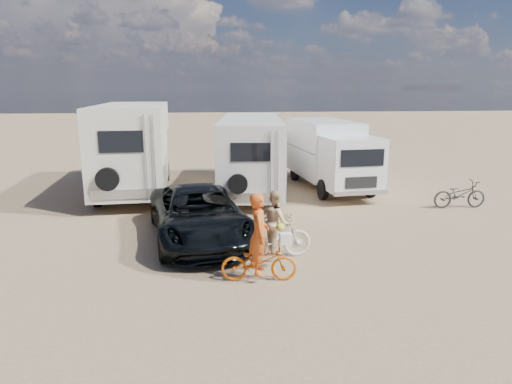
{
  "coord_description": "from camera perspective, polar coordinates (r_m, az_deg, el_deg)",
  "views": [
    {
      "loc": [
        -1.78,
        -11.36,
        4.2
      ],
      "look_at": [
        -0.34,
        1.16,
        1.3
      ],
      "focal_mm": 31.78,
      "sensor_mm": 36.0,
      "label": 1
    }
  ],
  "objects": [
    {
      "name": "rider_woman",
      "position": [
        11.35,
        2.57,
        -4.57
      ],
      "size": [
        0.67,
        0.82,
        1.57
      ],
      "primitive_type": "imported",
      "rotation": [
        0.0,
        0.0,
        1.67
      ],
      "color": "tan",
      "rests_on": "ground"
    },
    {
      "name": "box_truck",
      "position": [
        19.48,
        9.32,
        4.55
      ],
      "size": [
        2.73,
        6.49,
        2.82
      ],
      "primitive_type": null,
      "rotation": [
        0.0,
        0.0,
        0.09
      ],
      "color": "silver",
      "rests_on": "ground"
    },
    {
      "name": "cooler",
      "position": [
        14.11,
        -9.53,
        -3.6
      ],
      "size": [
        0.67,
        0.59,
        0.45
      ],
      "primitive_type": "cube",
      "rotation": [
        0.0,
        0.0,
        -0.41
      ],
      "color": "navy",
      "rests_on": "ground"
    },
    {
      "name": "bike_man",
      "position": [
        10.16,
        0.37,
        -8.77
      ],
      "size": [
        1.72,
        0.75,
        0.88
      ],
      "primitive_type": "imported",
      "rotation": [
        0.0,
        0.0,
        1.47
      ],
      "color": "#C95005",
      "rests_on": "ground"
    },
    {
      "name": "rv_main",
      "position": [
        18.71,
        -0.64,
        4.68
      ],
      "size": [
        3.16,
        7.96,
        3.02
      ],
      "primitive_type": null,
      "rotation": [
        0.0,
        0.0,
        -0.11
      ],
      "color": "silver",
      "rests_on": "ground"
    },
    {
      "name": "rider_man",
      "position": [
        9.99,
        0.38,
        -6.25
      ],
      "size": [
        0.5,
        0.71,
        1.83
      ],
      "primitive_type": "imported",
      "rotation": [
        0.0,
        0.0,
        1.47
      ],
      "color": "#BE4B17",
      "rests_on": "ground"
    },
    {
      "name": "ground",
      "position": [
        12.24,
        2.21,
        -7.12
      ],
      "size": [
        140.0,
        140.0,
        0.0
      ],
      "primitive_type": "plane",
      "color": "#977B5A",
      "rests_on": "ground"
    },
    {
      "name": "rv_left",
      "position": [
        19.09,
        -15.1,
        5.22
      ],
      "size": [
        2.88,
        7.49,
        3.56
      ],
      "primitive_type": null,
      "rotation": [
        0.0,
        0.0,
        0.04
      ],
      "color": "white",
      "rests_on": "ground"
    },
    {
      "name": "crate",
      "position": [
        14.34,
        3.34,
        -3.3
      ],
      "size": [
        0.54,
        0.54,
        0.38
      ],
      "primitive_type": "cube",
      "rotation": [
        0.0,
        0.0,
        0.13
      ],
      "color": "olive",
      "rests_on": "ground"
    },
    {
      "name": "bike_parked",
      "position": [
        17.72,
        24.25,
        -0.27
      ],
      "size": [
        1.91,
        0.7,
        1.0
      ],
      "primitive_type": "imported",
      "rotation": [
        0.0,
        0.0,
        1.55
      ],
      "color": "#262826",
      "rests_on": "ground"
    },
    {
      "name": "bike_woman",
      "position": [
        11.42,
        2.55,
        -5.7
      ],
      "size": [
        1.87,
        0.7,
        1.1
      ],
      "primitive_type": "imported",
      "rotation": [
        0.0,
        0.0,
        1.67
      ],
      "color": "beige",
      "rests_on": "ground"
    },
    {
      "name": "dark_suv",
      "position": [
        12.84,
        -7.26,
        -2.8
      ],
      "size": [
        3.26,
        5.62,
        1.47
      ],
      "primitive_type": "imported",
      "rotation": [
        0.0,
        0.0,
        0.16
      ],
      "color": "black",
      "rests_on": "ground"
    }
  ]
}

